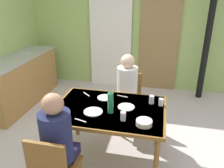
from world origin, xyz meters
name	(u,v)px	position (x,y,z in m)	size (l,w,h in m)	color
ground_plane	(95,154)	(0.00, 0.00, 0.00)	(6.53, 6.53, 0.00)	beige
wall_back	(127,25)	(0.00, 2.51, 1.34)	(4.49, 0.10, 2.68)	#9EBE66
door_wooden	(159,44)	(0.70, 2.43, 1.00)	(0.80, 0.05, 2.00)	olive
stove_pipe_column	(209,31)	(1.59, 2.16, 1.34)	(0.12, 0.12, 2.68)	black
curtain_panel	(110,36)	(-0.33, 2.41, 1.13)	(0.90, 0.03, 2.25)	white
kitchen_counter	(20,80)	(-1.81, 1.17, 0.45)	(0.61, 1.89, 0.91)	#A5783F
dining_table	(109,113)	(0.21, -0.03, 0.67)	(1.33, 0.95, 0.74)	brown
chair_far_diner	(128,97)	(0.32, 0.80, 0.50)	(0.40, 0.40, 0.87)	brown
person_near_diner	(57,135)	(-0.13, -0.72, 0.78)	(0.30, 0.37, 0.77)	#1E1B3F
person_far_diner	(127,84)	(0.32, 0.66, 0.78)	(0.30, 0.37, 0.77)	silver
water_bottle_green_near	(110,102)	(0.25, -0.13, 0.88)	(0.07, 0.07, 0.28)	#28814D
serving_bowl_center	(144,123)	(0.65, -0.30, 0.77)	(0.17, 0.17, 0.06)	#F1E9C9
dinner_plate_near_left	(105,98)	(0.09, 0.22, 0.75)	(0.19, 0.19, 0.01)	white
dinner_plate_near_right	(126,107)	(0.41, 0.03, 0.75)	(0.20, 0.20, 0.01)	white
dinner_plate_far_center	(93,112)	(0.05, -0.17, 0.75)	(0.22, 0.22, 0.01)	white
drinking_glass_by_near_diner	(161,102)	(0.81, 0.17, 0.79)	(0.06, 0.06, 0.09)	silver
drinking_glass_by_far_diner	(123,116)	(0.42, -0.26, 0.79)	(0.06, 0.06, 0.10)	silver
drinking_glass_spare_center	(152,100)	(0.70, 0.20, 0.80)	(0.06, 0.06, 0.11)	silver
cutlery_knife_near	(86,94)	(-0.17, 0.27, 0.75)	(0.15, 0.02, 0.00)	silver
cutlery_fork_near	(123,96)	(0.31, 0.32, 0.75)	(0.15, 0.02, 0.00)	silver
cutlery_knife_far	(80,120)	(-0.03, -0.37, 0.75)	(0.15, 0.02, 0.00)	silver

